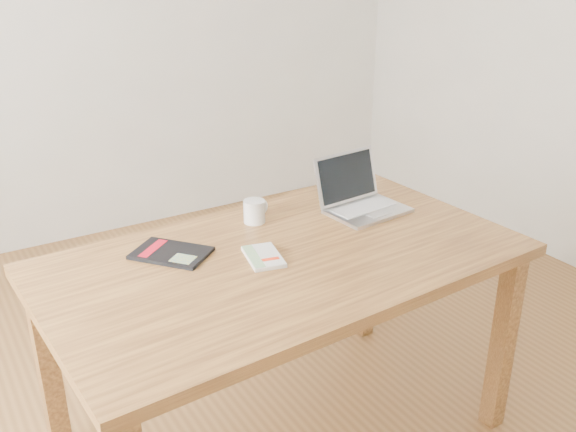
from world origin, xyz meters
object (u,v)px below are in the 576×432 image
desk (285,279)px  black_guidebook (171,253)px  white_guidebook (263,257)px  coffee_mug (255,211)px  laptop (360,198)px

desk → black_guidebook: 0.37m
white_guidebook → black_guidebook: white_guidebook is taller
desk → white_guidebook: (-0.07, 0.01, 0.10)m
black_guidebook → desk: bearing=-69.9°
white_guidebook → coffee_mug: size_ratio=1.71×
laptop → coffee_mug: (-0.39, 0.10, -0.00)m
black_guidebook → coffee_mug: bearing=-24.6°
black_guidebook → coffee_mug: size_ratio=2.59×
coffee_mug → black_guidebook: bearing=173.4°
coffee_mug → white_guidebook: bearing=-134.6°
desk → black_guidebook: (-0.31, 0.19, 0.10)m
coffee_mug → desk: bearing=-120.2°
white_guidebook → black_guidebook: bearing=155.9°
white_guidebook → coffee_mug: (0.12, 0.27, 0.04)m
desk → black_guidebook: bearing=146.0°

